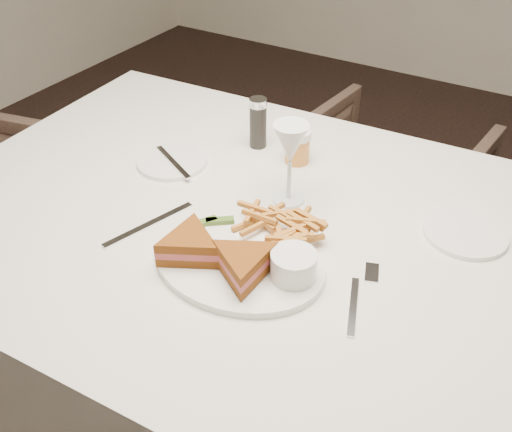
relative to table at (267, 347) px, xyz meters
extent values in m
cube|color=silver|center=(0.00, 0.00, 0.00)|extent=(1.49, 1.03, 0.75)
imported|color=#4C392E|center=(-0.04, 0.86, -0.07)|extent=(0.65, 0.61, 0.61)
ellipsoid|color=white|center=(0.02, -0.14, 0.38)|extent=(0.33, 0.26, 0.01)
cube|color=silver|center=(-0.20, -0.13, 0.38)|extent=(0.07, 0.20, 0.00)
cylinder|color=white|center=(-0.30, 0.08, 0.38)|extent=(0.16, 0.16, 0.01)
cylinder|color=white|center=(0.34, 0.16, 0.38)|extent=(0.16, 0.16, 0.01)
cylinder|color=black|center=(-0.17, 0.25, 0.44)|extent=(0.04, 0.04, 0.12)
cylinder|color=orange|center=(-0.06, 0.24, 0.42)|extent=(0.06, 0.06, 0.08)
cube|color=#406322|center=(-0.07, -0.07, 0.40)|extent=(0.05, 0.05, 0.01)
cube|color=#406322|center=(-0.10, -0.09, 0.40)|extent=(0.04, 0.05, 0.01)
cylinder|color=white|center=(0.12, -0.13, 0.42)|extent=(0.08, 0.08, 0.05)
camera|label=1|loc=(0.44, -0.78, 1.07)|focal=40.00mm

